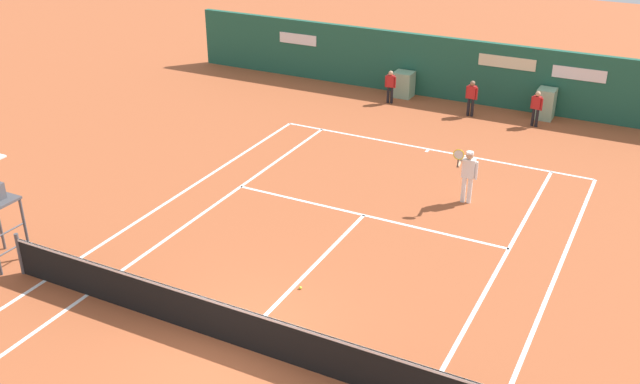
# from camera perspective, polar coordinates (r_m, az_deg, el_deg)

# --- Properties ---
(ground_plane) EXTENTS (80.00, 80.00, 0.01)m
(ground_plane) POSITION_cam_1_polar(r_m,az_deg,el_deg) (15.70, -5.40, -10.65)
(ground_plane) COLOR #A8512D
(tennis_net) EXTENTS (12.10, 0.10, 1.07)m
(tennis_net) POSITION_cam_1_polar(r_m,az_deg,el_deg) (15.02, -6.66, -10.24)
(tennis_net) COLOR #4C4C51
(tennis_net) RESTS_ON ground_plane
(sponsor_back_wall) EXTENTS (25.00, 1.02, 2.43)m
(sponsor_back_wall) POSITION_cam_1_polar(r_m,az_deg,el_deg) (28.96, 12.16, 9.00)
(sponsor_back_wall) COLOR #1E5642
(sponsor_back_wall) RESTS_ON ground_plane
(player_on_baseline) EXTENTS (0.58, 0.69, 1.79)m
(player_on_baseline) POSITION_cam_1_polar(r_m,az_deg,el_deg) (20.73, 11.47, 1.52)
(player_on_baseline) COLOR white
(player_on_baseline) RESTS_ON ground_plane
(ball_kid_centre_post) EXTENTS (0.43, 0.20, 1.29)m
(ball_kid_centre_post) POSITION_cam_1_polar(r_m,az_deg,el_deg) (28.60, 5.51, 8.34)
(ball_kid_centre_post) COLOR black
(ball_kid_centre_post) RESTS_ON ground_plane
(ball_kid_right_post) EXTENTS (0.45, 0.19, 1.35)m
(ball_kid_right_post) POSITION_cam_1_polar(r_m,az_deg,el_deg) (27.63, 11.74, 7.36)
(ball_kid_right_post) COLOR black
(ball_kid_right_post) RESTS_ON ground_plane
(ball_kid_left_post) EXTENTS (0.43, 0.22, 1.30)m
(ball_kid_left_post) POSITION_cam_1_polar(r_m,az_deg,el_deg) (27.16, 16.54, 6.43)
(ball_kid_left_post) COLOR black
(ball_kid_left_post) RESTS_ON ground_plane
(tennis_ball_near_service_line) EXTENTS (0.07, 0.07, 0.07)m
(tennis_ball_near_service_line) POSITION_cam_1_polar(r_m,az_deg,el_deg) (16.89, -1.54, -7.48)
(tennis_ball_near_service_line) COLOR #CCE033
(tennis_ball_near_service_line) RESTS_ON ground_plane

